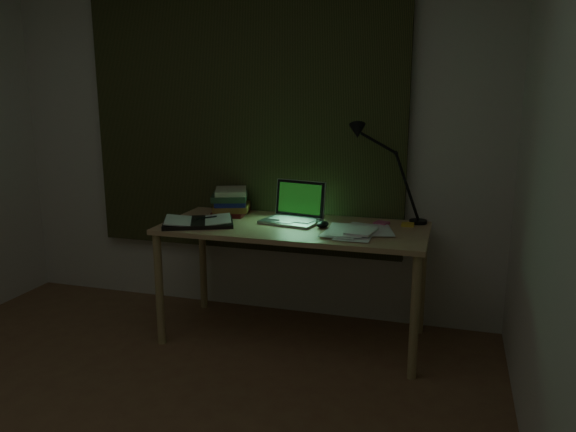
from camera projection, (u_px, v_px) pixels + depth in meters
name	position (u px, v px, depth m)	size (l,w,h in m)	color
wall_back	(245.00, 134.00, 3.84)	(3.50, 0.00, 2.50)	silver
curtain	(243.00, 104.00, 3.76)	(2.20, 0.06, 2.00)	#262C16
desk	(293.00, 283.00, 3.50)	(1.61, 0.70, 0.73)	tan
laptop	(290.00, 203.00, 3.47)	(0.34, 0.39, 0.25)	#A2A2A6
open_textbook	(198.00, 221.00, 3.45)	(0.42, 0.30, 0.04)	silver
book_stack	(231.00, 201.00, 3.72)	(0.22, 0.27, 0.18)	silver
loose_papers	(353.00, 231.00, 3.24)	(0.33, 0.35, 0.02)	white
mouse	(323.00, 224.00, 3.37)	(0.06, 0.10, 0.04)	black
sticky_yellow	(408.00, 225.00, 3.41)	(0.07, 0.07, 0.02)	gold
sticky_pink	(382.00, 223.00, 3.44)	(0.08, 0.08, 0.02)	#D2517D
desk_lamp	(421.00, 176.00, 3.41)	(0.39, 0.31, 0.59)	black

